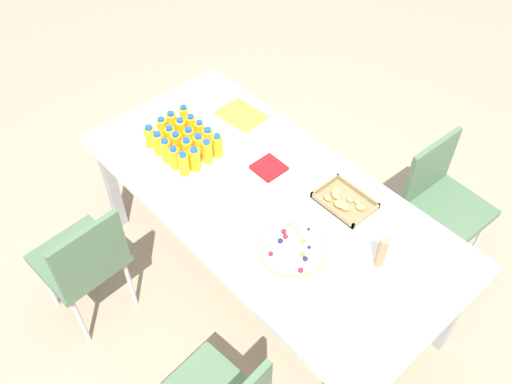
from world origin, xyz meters
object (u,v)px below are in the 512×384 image
juice_bottle_2 (166,151)px  juice_bottle_18 (208,139)px  juice_bottle_1 (158,144)px  juice_bottle_10 (172,124)px  juice_bottle_14 (207,152)px  fruit_pizza (293,247)px  snack_tray (344,201)px  juice_bottle_13 (199,145)px  juice_bottle_0 (150,137)px  chair_far_right (441,197)px  juice_bottle_19 (217,146)px  juice_bottle_3 (174,158)px  juice_bottle_17 (201,132)px  juice_bottle_6 (170,137)px  napkin_stack (269,168)px  juice_bottle_16 (192,125)px  juice_bottle_5 (162,129)px  chair_near_left (84,260)px  cardboard_tube (382,252)px  juice_bottle_11 (181,130)px  juice_bottle_4 (184,164)px  paper_folder (241,115)px  party_table (267,203)px  juice_bottle_15 (185,118)px  juice_bottle_7 (177,144)px  juice_bottle_9 (195,159)px  juice_bottle_12 (189,139)px  juice_bottle_8 (188,151)px  plate_stack (240,195)px

juice_bottle_2 → juice_bottle_18: juice_bottle_2 is taller
juice_bottle_1 → juice_bottle_10: bearing=118.0°
juice_bottle_1 → juice_bottle_14: (0.22, 0.15, 0.00)m
fruit_pizza → snack_tray: fruit_pizza is taller
juice_bottle_13 → juice_bottle_0: bearing=-146.9°
juice_bottle_2 → fruit_pizza: bearing=5.5°
chair_far_right → juice_bottle_19: (-0.89, -0.86, 0.30)m
juice_bottle_3 → juice_bottle_17: bearing=106.5°
juice_bottle_2 → snack_tray: 0.96m
juice_bottle_14 → juice_bottle_17: size_ratio=1.01×
juice_bottle_17 → juice_bottle_19: 0.15m
chair_far_right → juice_bottle_6: 1.54m
snack_tray → napkin_stack: snack_tray is taller
juice_bottle_16 → snack_tray: juice_bottle_16 is taller
juice_bottle_5 → juice_bottle_10: 0.07m
chair_near_left → cardboard_tube: size_ratio=4.73×
juice_bottle_11 → snack_tray: 0.97m
juice_bottle_4 → paper_folder: bearing=106.9°
party_table → juice_bottle_10: bearing=-173.8°
chair_near_left → juice_bottle_15: (-0.24, 0.85, 0.31)m
juice_bottle_6 → chair_near_left: bearing=-76.5°
juice_bottle_7 → juice_bottle_16: bearing=114.0°
juice_bottle_9 → juice_bottle_14: (0.00, 0.08, 0.00)m
chair_near_left → juice_bottle_19: bearing=-7.7°
party_table → fruit_pizza: (0.32, -0.14, 0.07)m
juice_bottle_6 → napkin_stack: (0.49, 0.27, -0.05)m
chair_far_right → napkin_stack: chair_far_right is taller
juice_bottle_12 → juice_bottle_10: bearing=-180.0°
juice_bottle_9 → juice_bottle_11: (-0.23, 0.08, 0.00)m
juice_bottle_13 → napkin_stack: bearing=30.8°
party_table → juice_bottle_6: bearing=-167.1°
juice_bottle_3 → napkin_stack: bearing=46.0°
juice_bottle_18 → juice_bottle_2: bearing=-107.4°
juice_bottle_2 → juice_bottle_16: (-0.08, 0.23, -0.01)m
chair_near_left → juice_bottle_3: juice_bottle_3 is taller
chair_far_right → juice_bottle_19: juice_bottle_19 is taller
party_table → juice_bottle_15: 0.70m
juice_bottle_8 → juice_bottle_6: bearing=179.9°
juice_bottle_7 → juice_bottle_16: size_ratio=1.04×
juice_bottle_16 → juice_bottle_3: bearing=-57.2°
plate_stack → napkin_stack: (-0.05, 0.24, -0.00)m
juice_bottle_5 → juice_bottle_0: bearing=-91.8°
juice_bottle_17 → juice_bottle_18: 0.07m
juice_bottle_9 → juice_bottle_13: juice_bottle_9 is taller
juice_bottle_8 → juice_bottle_16: 0.21m
juice_bottle_2 → juice_bottle_10: size_ratio=0.97×
juice_bottle_18 → snack_tray: 0.80m
juice_bottle_4 → juice_bottle_12: size_ratio=1.07×
juice_bottle_5 → juice_bottle_18: juice_bottle_5 is taller
juice_bottle_1 → juice_bottle_18: juice_bottle_1 is taller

